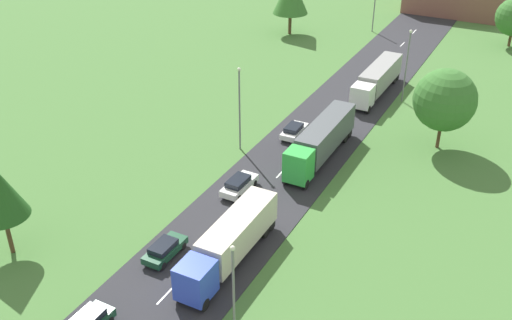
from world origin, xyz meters
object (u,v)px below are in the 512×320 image
car_fourth (294,130)px  lamppost_second (240,105)px  truck_lead (230,241)px  truck_third (377,79)px  car_third (239,184)px  lamppost_lead (233,286)px  lamppost_third (407,63)px  lamppost_fourth (374,7)px  tree_birch (445,100)px  car_second (165,249)px  truck_second (321,139)px

car_fourth → lamppost_second: lamppost_second is taller
truck_lead → truck_third: truck_third is taller
car_third → lamppost_lead: bearing=-62.1°
truck_lead → truck_third: (-0.06, 38.31, 0.03)m
lamppost_lead → lamppost_third: bearing=90.7°
lamppost_second → lamppost_fourth: size_ratio=1.25×
lamppost_third → car_third: bearing=-105.9°
lamppost_third → truck_lead: bearing=-95.5°
car_third → tree_birch: (14.75, 17.85, 4.75)m
lamppost_lead → lamppost_second: (-12.59, 23.66, 0.87)m
car_second → truck_second: bearing=76.7°
truck_lead → lamppost_third: (3.59, 37.49, 3.06)m
truck_lead → lamppost_second: lamppost_second is taller
truck_third → lamppost_lead: (4.16, -44.90, 2.18)m
lamppost_third → tree_birch: bearing=-56.5°
truck_second → lamppost_lead: lamppost_lead is taller
car_second → lamppost_fourth: bearing=93.2°
truck_third → car_fourth: truck_third is taller
truck_third → lamppost_second: (-8.43, -21.24, 3.05)m
lamppost_lead → lamppost_fourth: size_ratio=1.02×
truck_second → lamppost_lead: 26.17m
car_fourth → tree_birch: tree_birch is taller
lamppost_lead → car_second: bearing=152.9°
truck_lead → car_fourth: 22.77m
car_second → lamppost_fourth: lamppost_fourth is taller
lamppost_third → lamppost_fourth: bearing=115.5°
car_fourth → lamppost_second: 7.88m
tree_birch → car_second: bearing=-117.7°
car_third → truck_lead: bearing=-65.0°
tree_birch → lamppost_third: bearing=123.5°
truck_lead → truck_third: 38.31m
lamppost_lead → lamppost_second: size_ratio=0.82×
truck_second → truck_third: truck_second is taller
truck_second → lamppost_lead: size_ratio=1.81×
lamppost_second → lamppost_third: (12.08, 20.42, -0.02)m
lamppost_second → tree_birch: lamppost_second is taller
car_second → lamppost_second: lamppost_second is taller
truck_second → lamppost_lead: bearing=-81.0°
truck_lead → tree_birch: size_ratio=1.39×
car_fourth → lamppost_lead: lamppost_lead is taller
car_third → lamppost_fourth: bearing=94.6°
car_fourth → tree_birch: bearing=18.6°
lamppost_third → truck_third: bearing=167.3°
truck_lead → car_fourth: truck_lead is taller
truck_second → tree_birch: (10.35, 8.11, 3.37)m
truck_lead → car_third: 10.49m
truck_third → car_third: truck_third is taller
truck_lead → lamppost_second: bearing=116.4°
truck_lead → car_third: (-4.40, 9.44, -1.22)m
car_fourth → lamppost_fourth: lamppost_fourth is taller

